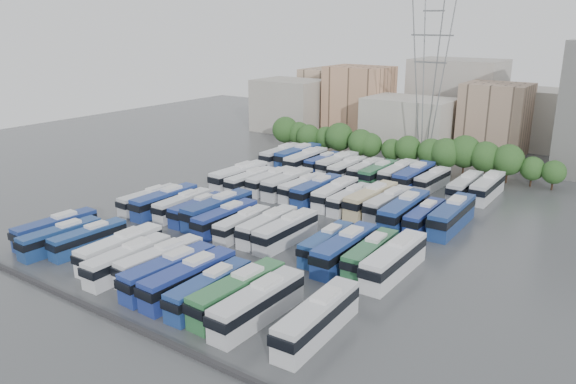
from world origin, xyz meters
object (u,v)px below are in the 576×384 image
Objects in this scene: electricity_pylon at (429,74)px; bus_r0_s4 at (120,249)px; bus_r0_s2 at (89,238)px; bus_r0_s6 at (160,261)px; bus_r0_s9 at (210,289)px; bus_r1_s1 at (165,201)px; bus_r0_s13 at (318,318)px; bus_r1_s3 at (198,209)px; bus_r1_s2 at (183,205)px; bus_r1_s4 at (218,209)px; bus_r1_s0 at (149,200)px; bus_r3_s7 at (379,173)px; bus_r2_s10 at (389,204)px; bus_r0_s1 at (61,237)px; bus_r3_s13 at (487,187)px; bus_r0_s0 at (56,229)px; bus_r0_s11 at (258,303)px; bus_r2_s11 at (404,211)px; bus_r0_s8 at (189,278)px; bus_r3_s8 at (398,173)px; bus_r1_s6 at (243,224)px; bus_r1_s5 at (225,218)px; bus_r2_s4 at (288,183)px; bus_r0_s7 at (169,272)px; bus_r0_s5 at (128,260)px; bus_r1_s13 at (394,260)px; bus_r3_s12 at (465,187)px; bus_r1_s12 at (371,254)px; bus_r1_s11 at (345,249)px; bus_r3_s0 at (282,155)px; bus_r2_s3 at (272,181)px; bus_r2_s5 at (303,187)px; bus_r2_s6 at (317,190)px; bus_r2_s13 at (452,215)px; bus_r1_s10 at (326,243)px; bus_r2_s2 at (250,181)px; bus_r2_s8 at (350,199)px; bus_r3_s4 at (337,164)px; bus_r1_s7 at (268,226)px; bus_r3_s3 at (323,162)px; bus_r3_s6 at (366,170)px; bus_r2_s9 at (371,199)px; bus_r2_s7 at (335,193)px; bus_r3_s5 at (347,169)px; bus_r3_s1 at (298,156)px.

bus_r0_s4 is at bearing -98.02° from electricity_pylon.
bus_r0_s6 is at bearing 3.47° from bus_r0_s2.
bus_r1_s1 reaches higher than bus_r0_s9.
bus_r0_s13 reaches higher than bus_r1_s3.
bus_r1_s2 is 6.77m from bus_r1_s4.
bus_r3_s7 reaches higher than bus_r1_s0.
bus_r0_s1 is at bearing -126.12° from bus_r2_s10.
bus_r3_s13 is at bearing 69.86° from bus_r0_s6.
bus_r0_s11 is at bearing 0.95° from bus_r0_s0.
bus_r0_s8 is at bearing -107.84° from bus_r2_s11.
bus_r0_s6 is at bearing 167.91° from bus_r0_s8.
bus_r1_s6 is at bearing -100.03° from bus_r3_s8.
bus_r1_s5 is 20.22m from bus_r2_s4.
bus_r0_s1 is at bearing -175.11° from bus_r0_s7.
bus_r0_s2 is at bearing 168.40° from bus_r0_s5.
bus_r0_s6 reaches higher than bus_r1_s2.
bus_r2_s11 is 1.14× the size of bus_r3_s7.
bus_r0_s6 is 0.90× the size of bus_r1_s13.
bus_r3_s12 reaches higher than bus_r0_s9.
bus_r1_s12 is 0.90× the size of bus_r1_s13.
bus_r1_s11 is 1.02× the size of bus_r3_s0.
bus_r0_s7 reaches higher than bus_r2_s3.
bus_r3_s8 is (6.46, 53.29, 0.10)m from bus_r0_s6.
bus_r2_s5 is (-9.79, 37.47, -0.19)m from bus_r0_s8.
bus_r0_s8 is (26.40, -0.68, 0.13)m from bus_r0_s0.
bus_r1_s11 is 25.75m from bus_r2_s6.
bus_r2_s13 reaches higher than bus_r0_s6.
bus_r2_s11 reaches higher than bus_r3_s13.
bus_r1_s10 is 0.96× the size of bus_r2_s2.
bus_r0_s11 reaches higher than bus_r1_s0.
bus_r2_s8 is 22.80m from bus_r3_s4.
bus_r2_s10 is at bearing 56.00° from bus_r0_s2.
bus_r1_s5 is at bearing -81.61° from bus_r2_s4.
bus_r0_s6 reaches higher than bus_r1_s7.
bus_r3_s6 is at bearing -0.41° from bus_r3_s3.
bus_r1_s1 is at bearing 152.10° from bus_r0_s11.
bus_r2_s9 is (-3.44, 19.27, 0.30)m from bus_r1_s10.
bus_r2_s13 is (42.97, 19.75, 0.39)m from bus_r1_s0.
bus_r0_s7 is at bearing -119.71° from bus_r2_s13.
bus_r2_s7 reaches higher than bus_r2_s5.
bus_r2_s3 reaches higher than bus_r1_s10.
bus_r2_s13 reaches higher than bus_r1_s2.
bus_r2_s6 reaches higher than bus_r3_s3.
bus_r2_s10 reaches higher than bus_r1_s2.
bus_r0_s4 is 1.07× the size of bus_r3_s5.
bus_r0_s13 reaches higher than bus_r3_s7.
electricity_pylon is at bearing 134.46° from bus_r3_s13.
bus_r3_s4 is (-29.60, 54.10, -0.11)m from bus_r0_s13.
bus_r2_s7 is 6.55m from bus_r2_s9.
bus_r0_s6 is 56.40m from bus_r3_s1.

